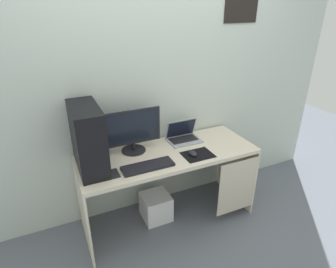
% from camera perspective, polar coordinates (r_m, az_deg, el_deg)
% --- Properties ---
extents(ground_plane, '(8.00, 8.00, 0.00)m').
position_cam_1_polar(ground_plane, '(2.90, 0.00, -16.32)').
color(ground_plane, slate).
extents(wall_back, '(4.00, 0.05, 2.60)m').
position_cam_1_polar(wall_back, '(2.56, -3.16, 11.10)').
color(wall_back, beige).
rests_on(wall_back, ground_plane).
extents(desk, '(1.57, 0.60, 0.72)m').
position_cam_1_polar(desk, '(2.55, 0.51, -6.47)').
color(desk, beige).
rests_on(desk, ground_plane).
extents(pc_tower, '(0.21, 0.49, 0.51)m').
position_cam_1_polar(pc_tower, '(2.24, -15.88, -0.84)').
color(pc_tower, black).
rests_on(pc_tower, desk).
extents(monitor, '(0.50, 0.21, 0.39)m').
position_cam_1_polar(monitor, '(2.44, -7.12, 0.55)').
color(monitor, black).
rests_on(monitor, desk).
extents(laptop, '(0.30, 0.21, 0.20)m').
position_cam_1_polar(laptop, '(2.69, 3.07, -0.46)').
color(laptop, '#9EA3A8').
rests_on(laptop, desk).
extents(keyboard, '(0.42, 0.14, 0.02)m').
position_cam_1_polar(keyboard, '(2.27, -4.09, -6.50)').
color(keyboard, black).
rests_on(keyboard, desk).
extents(mousepad, '(0.26, 0.20, 0.00)m').
position_cam_1_polar(mousepad, '(2.46, 6.04, -4.18)').
color(mousepad, black).
rests_on(mousepad, desk).
extents(mouse_left, '(0.06, 0.10, 0.03)m').
position_cam_1_polar(mouse_left, '(2.43, 5.02, -3.90)').
color(mouse_left, '#232326').
rests_on(mouse_left, mousepad).
extents(cell_phone, '(0.07, 0.13, 0.01)m').
position_cam_1_polar(cell_phone, '(2.23, -10.83, -7.86)').
color(cell_phone, '#232326').
rests_on(cell_phone, desk).
extents(subwoofer, '(0.26, 0.26, 0.26)m').
position_cam_1_polar(subwoofer, '(2.82, -2.45, -14.40)').
color(subwoofer, white).
rests_on(subwoofer, ground_plane).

